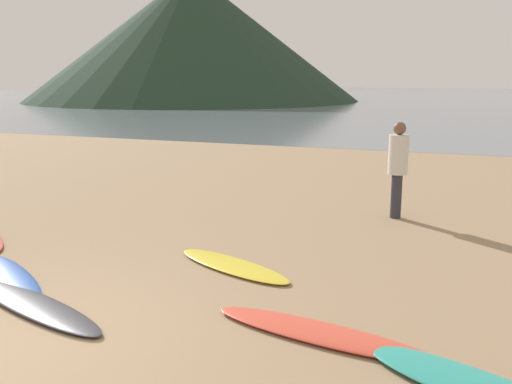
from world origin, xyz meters
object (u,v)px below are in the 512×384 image
Objects in this scene: surfboard_4 at (33,305)px; person_2 at (398,162)px; surfboard_3 at (10,277)px; surfboard_6 at (320,333)px; surfboard_5 at (233,265)px.

person_2 reaches higher than surfboard_4.
surfboard_4 is (0.92, -0.60, 0.00)m from surfboard_3.
person_2 is at bearing 77.88° from surfboard_4.
surfboard_3 is 0.92× the size of surfboard_6.
surfboard_5 is at bearing 61.30° from surfboard_3.
surfboard_4 is 2.54m from surfboard_5.
surfboard_6 is at bearing 160.67° from person_2.
surfboard_5 is at bearing 145.52° from surfboard_6.
person_2 is at bearing 98.63° from surfboard_6.
surfboard_4 is at bearing 131.30° from person_2.
surfboard_5 is at bearing 70.31° from surfboard_4.
surfboard_6 is 5.19m from person_2.
surfboard_3 is at bearing 164.50° from surfboard_4.
surfboard_3 is 1.10m from surfboard_4.
surfboard_3 is 4.08m from surfboard_6.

